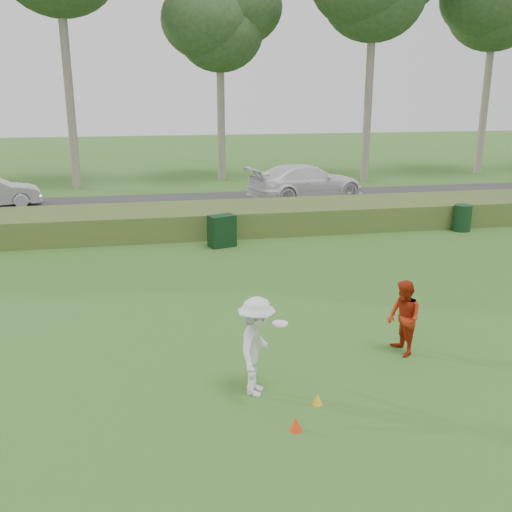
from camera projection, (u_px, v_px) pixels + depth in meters
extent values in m
plane|color=#2D5F1F|center=(300.00, 391.00, 9.88)|extent=(120.00, 120.00, 0.00)
cube|color=#425923|center=(214.00, 219.00, 21.06)|extent=(80.00, 3.00, 0.90)
cube|color=#2D2D2D|center=(201.00, 205.00, 25.89)|extent=(80.00, 6.00, 0.06)
cylinder|color=gray|center=(64.00, 33.00, 28.28)|extent=(0.44, 0.44, 15.50)
cylinder|color=gray|center=(220.00, 77.00, 31.73)|extent=(0.44, 0.44, 11.50)
ellipsoid|color=#294422|center=(219.00, 22.00, 30.93)|extent=(6.24, 6.24, 5.28)
cylinder|color=gray|center=(371.00, 53.00, 30.98)|extent=(0.44, 0.44, 14.00)
cylinder|color=gray|center=(489.00, 60.00, 33.75)|extent=(0.44, 0.44, 13.50)
imported|color=silver|center=(257.00, 347.00, 9.58)|extent=(1.05, 1.28, 1.73)
cylinder|color=white|center=(280.00, 324.00, 9.55)|extent=(0.27, 0.27, 0.03)
imported|color=#AA260E|center=(404.00, 318.00, 11.09)|extent=(0.60, 0.76, 1.50)
cone|color=#FF380D|center=(296.00, 424.00, 8.70)|extent=(0.20, 0.20, 0.22)
cone|color=yellow|center=(317.00, 399.00, 9.43)|extent=(0.18, 0.18, 0.19)
cube|color=black|center=(222.00, 231.00, 18.91)|extent=(0.98, 0.78, 1.06)
cylinder|color=black|center=(462.00, 218.00, 21.07)|extent=(0.65, 0.65, 0.97)
imported|color=white|center=(306.00, 182.00, 26.80)|extent=(6.07, 3.74, 1.64)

